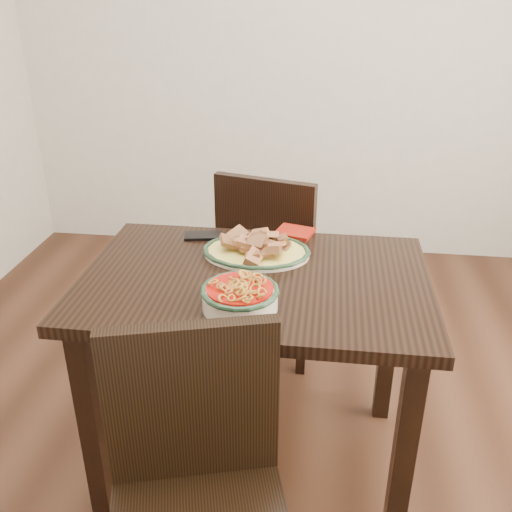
# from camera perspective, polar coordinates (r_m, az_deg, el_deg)

# --- Properties ---
(floor) EXTENTS (3.50, 3.50, 0.00)m
(floor) POSITION_cam_1_polar(r_m,az_deg,el_deg) (2.31, 2.51, -17.47)
(floor) COLOR #341B10
(floor) RESTS_ON ground
(wall_back) EXTENTS (3.50, 0.10, 2.60)m
(wall_back) POSITION_cam_1_polar(r_m,az_deg,el_deg) (3.44, 5.82, 21.04)
(wall_back) COLOR beige
(wall_back) RESTS_ON ground
(dining_table) EXTENTS (1.09, 0.73, 0.75)m
(dining_table) POSITION_cam_1_polar(r_m,az_deg,el_deg) (1.84, -0.08, -5.09)
(dining_table) COLOR black
(dining_table) RESTS_ON ground
(chair_far) EXTENTS (0.51, 0.51, 0.89)m
(chair_far) POSITION_cam_1_polar(r_m,az_deg,el_deg) (2.47, 1.70, -0.17)
(chair_far) COLOR black
(chair_far) RESTS_ON ground
(chair_near) EXTENTS (0.52, 0.52, 0.89)m
(chair_near) POSITION_cam_1_polar(r_m,az_deg,el_deg) (1.46, -5.87, -22.15)
(chair_near) COLOR black
(chair_near) RESTS_ON ground
(fish_plate) EXTENTS (0.36, 0.28, 0.11)m
(fish_plate) POSITION_cam_1_polar(r_m,az_deg,el_deg) (1.90, 0.05, 1.34)
(fish_plate) COLOR beige
(fish_plate) RESTS_ON dining_table
(noodle_bowl) EXTENTS (0.22, 0.22, 0.08)m
(noodle_bowl) POSITION_cam_1_polar(r_m,az_deg,el_deg) (1.60, -1.62, -3.86)
(noodle_bowl) COLOR beige
(noodle_bowl) RESTS_ON dining_table
(smartphone) EXTENTS (0.14, 0.09, 0.01)m
(smartphone) POSITION_cam_1_polar(r_m,az_deg,el_deg) (2.06, -5.30, 2.03)
(smartphone) COLOR black
(smartphone) RESTS_ON dining_table
(napkin) EXTENTS (0.15, 0.14, 0.01)m
(napkin) POSITION_cam_1_polar(r_m,az_deg,el_deg) (2.09, 3.90, 2.42)
(napkin) COLOR #99190B
(napkin) RESTS_ON dining_table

